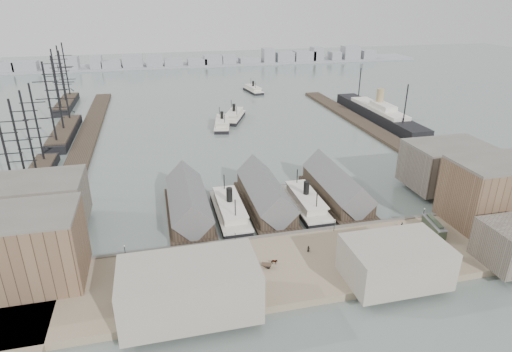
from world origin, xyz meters
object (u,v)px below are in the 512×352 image
object	(u,v)px
ocean_steamer	(378,113)
tram	(434,228)
horse_cart_center	(271,263)
ferry_docked_west	(230,210)
horse_cart_right	(394,257)
horse_cart_left	(130,271)

from	to	relation	value
ocean_steamer	tram	distance (m)	133.37
horse_cart_center	ocean_steamer	bearing A→B (deg)	-15.20
ferry_docked_west	horse_cart_right	size ratio (longest dim) A/B	6.35
horse_cart_left	horse_cart_right	xyz separation A→B (m)	(68.17, -9.96, -0.01)
horse_cart_left	ocean_steamer	bearing A→B (deg)	-17.26
horse_cart_center	horse_cart_right	xyz separation A→B (m)	(32.41, -5.16, 0.03)
ferry_docked_west	horse_cart_left	world-z (taller)	ferry_docked_west
horse_cart_left	ferry_docked_west	bearing A→B (deg)	-17.69
horse_cart_center	horse_cart_right	bearing A→B (deg)	-76.34
horse_cart_center	horse_cart_right	distance (m)	32.82
horse_cart_center	horse_cart_right	world-z (taller)	horse_cart_right
ferry_docked_west	horse_cart_left	distance (m)	41.18
ferry_docked_west	ocean_steamer	distance (m)	142.28
ferry_docked_west	tram	size ratio (longest dim) A/B	2.76
tram	horse_cart_left	distance (m)	86.52
ocean_steamer	horse_cart_center	xyz separation A→B (m)	(-99.90, -128.30, -1.04)
ferry_docked_west	horse_cart_right	xyz separation A→B (m)	(37.51, -37.45, 0.25)
horse_cart_left	horse_cart_right	distance (m)	68.89
ocean_steamer	tram	world-z (taller)	ocean_steamer
ocean_steamer	tram	bearing A→B (deg)	-111.62
horse_cart_right	horse_cart_center	bearing A→B (deg)	58.81
ferry_docked_west	ocean_steamer	bearing A→B (deg)	42.44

